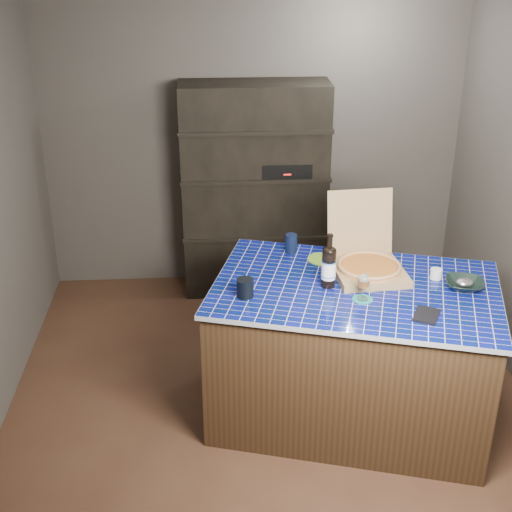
{
  "coord_description": "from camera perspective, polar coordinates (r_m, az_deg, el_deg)",
  "views": [
    {
      "loc": [
        -0.35,
        -4.06,
        2.95
      ],
      "look_at": [
        -0.09,
        0.0,
        1.02
      ],
      "focal_mm": 50.0,
      "sensor_mm": 36.0,
      "label": 1
    }
  ],
  "objects": [
    {
      "name": "tumbler",
      "position": [
        4.18,
        -0.87,
        -2.56
      ],
      "size": [
        0.1,
        0.1,
        0.11
      ],
      "primitive_type": "cylinder",
      "color": "black",
      "rests_on": "kitchen_island"
    },
    {
      "name": "bowl",
      "position": [
        4.46,
        16.33,
        -2.19
      ],
      "size": [
        0.27,
        0.27,
        0.06
      ],
      "primitive_type": "imported",
      "rotation": [
        0.0,
        0.0,
        -0.24
      ],
      "color": "black",
      "rests_on": "kitchen_island"
    },
    {
      "name": "teal_trivet",
      "position": [
        4.22,
        8.52,
        -3.45
      ],
      "size": [
        0.12,
        0.12,
        0.01
      ],
      "primitive_type": "cylinder",
      "color": "#177973",
      "rests_on": "kitchen_island"
    },
    {
      "name": "wine_glass",
      "position": [
        4.16,
        8.62,
        -2.06
      ],
      "size": [
        0.07,
        0.07,
        0.16
      ],
      "color": "white",
      "rests_on": "teal_trivet"
    },
    {
      "name": "navy_cup",
      "position": [
        4.74,
        2.83,
        1.02
      ],
      "size": [
        0.08,
        0.08,
        0.13
      ],
      "primitive_type": "cylinder",
      "color": "black",
      "rests_on": "kitchen_island"
    },
    {
      "name": "shelving_unit",
      "position": [
        5.97,
        -0.07,
        5.26
      ],
      "size": [
        1.2,
        0.41,
        1.8
      ],
      "color": "black",
      "rests_on": "floor"
    },
    {
      "name": "foil_contents",
      "position": [
        4.46,
        16.35,
        -2.04
      ],
      "size": [
        0.11,
        0.09,
        0.05
      ],
      "primitive_type": "ellipsoid",
      "color": "silver",
      "rests_on": "bowl"
    },
    {
      "name": "room",
      "position": [
        4.42,
        1.13,
        2.67
      ],
      "size": [
        3.5,
        3.5,
        3.5
      ],
      "color": "#533723",
      "rests_on": "ground"
    },
    {
      "name": "white_jar",
      "position": [
        4.54,
        14.21,
        -1.39
      ],
      "size": [
        0.07,
        0.07,
        0.06
      ],
      "primitive_type": "cylinder",
      "color": "white",
      "rests_on": "kitchen_island"
    },
    {
      "name": "pizza_box",
      "position": [
        4.5,
        8.95,
        -0.64
      ],
      "size": [
        0.46,
        0.55,
        0.46
      ],
      "rotation": [
        0.0,
        0.0,
        0.08
      ],
      "color": "#906C4A",
      "rests_on": "kitchen_island"
    },
    {
      "name": "green_trivet",
      "position": [
        4.67,
        5.37,
        -0.25
      ],
      "size": [
        0.2,
        0.2,
        0.01
      ],
      "primitive_type": "cylinder",
      "color": "#6F9F22",
      "rests_on": "kitchen_island"
    },
    {
      "name": "dvd_case",
      "position": [
        4.11,
        13.49,
        -4.62
      ],
      "size": [
        0.2,
        0.22,
        0.01
      ],
      "primitive_type": "cube",
      "rotation": [
        0.0,
        0.0,
        -0.46
      ],
      "color": "black",
      "rests_on": "kitchen_island"
    },
    {
      "name": "mead_bottle",
      "position": [
        4.29,
        5.84,
        -0.81
      ],
      "size": [
        0.09,
        0.09,
        0.34
      ],
      "color": "black",
      "rests_on": "kitchen_island"
    },
    {
      "name": "kitchen_island",
      "position": [
        4.59,
        7.66,
        -7.64
      ],
      "size": [
        1.95,
        1.52,
        0.94
      ],
      "rotation": [
        0.0,
        0.0,
        -0.28
      ],
      "color": "#412A19",
      "rests_on": "floor"
    }
  ]
}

